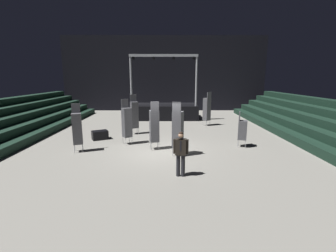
% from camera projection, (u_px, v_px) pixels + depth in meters
% --- Properties ---
extents(ground_plane, '(22.00, 30.00, 0.10)m').
position_uv_depth(ground_plane, '(162.00, 152.00, 11.75)').
color(ground_plane, gray).
extents(arena_end_wall, '(22.00, 0.30, 8.00)m').
position_uv_depth(arena_end_wall, '(164.00, 74.00, 25.61)').
color(arena_end_wall, black).
rests_on(arena_end_wall, ground_plane).
extents(bleacher_bank_right, '(3.75, 24.00, 2.25)m').
position_uv_depth(bleacher_bank_right, '(333.00, 125.00, 12.54)').
color(bleacher_bank_right, black).
rests_on(bleacher_bank_right, ground_plane).
extents(stage_riser, '(5.90, 3.09, 5.47)m').
position_uv_depth(stage_riser, '(164.00, 111.00, 21.13)').
color(stage_riser, black).
rests_on(stage_riser, ground_plane).
extents(man_with_tie, '(0.57, 0.28, 1.71)m').
position_uv_depth(man_with_tie, '(181.00, 151.00, 8.61)').
color(man_with_tie, black).
rests_on(man_with_tie, ground_plane).
extents(chair_stack_front_left, '(0.57, 0.57, 2.56)m').
position_uv_depth(chair_stack_front_left, '(178.00, 129.00, 10.89)').
color(chair_stack_front_left, '#B2B5BA').
rests_on(chair_stack_front_left, ground_plane).
extents(chair_stack_front_right, '(0.57, 0.57, 2.56)m').
position_uv_depth(chair_stack_front_right, '(134.00, 114.00, 15.15)').
color(chair_stack_front_right, '#B2B5BA').
rests_on(chair_stack_front_right, ground_plane).
extents(chair_stack_mid_left, '(0.55, 0.55, 2.39)m').
position_uv_depth(chair_stack_mid_left, '(77.00, 128.00, 11.47)').
color(chair_stack_mid_left, '#B2B5BA').
rests_on(chair_stack_mid_left, ground_plane).
extents(chair_stack_mid_right, '(0.62, 0.62, 2.56)m').
position_uv_depth(chair_stack_mid_right, '(207.00, 109.00, 17.83)').
color(chair_stack_mid_right, '#B2B5BA').
rests_on(chair_stack_mid_right, ground_plane).
extents(chair_stack_mid_centre, '(0.53, 0.53, 2.48)m').
position_uv_depth(chair_stack_mid_centre, '(154.00, 126.00, 11.86)').
color(chair_stack_mid_centre, '#B2B5BA').
rests_on(chair_stack_mid_centre, ground_plane).
extents(chair_stack_rear_left, '(0.56, 0.56, 1.88)m').
position_uv_depth(chair_stack_rear_left, '(242.00, 129.00, 12.34)').
color(chair_stack_rear_left, '#B2B5BA').
rests_on(chair_stack_rear_left, ground_plane).
extents(chair_stack_rear_right, '(0.61, 0.61, 2.48)m').
position_uv_depth(chair_stack_rear_right, '(127.00, 122.00, 12.83)').
color(chair_stack_rear_right, '#B2B5BA').
rests_on(chair_stack_rear_right, ground_plane).
extents(equipment_road_case, '(1.08, 0.95, 0.52)m').
position_uv_depth(equipment_road_case, '(100.00, 135.00, 13.99)').
color(equipment_road_case, black).
rests_on(equipment_road_case, ground_plane).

